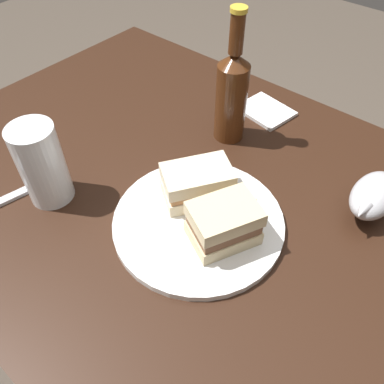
{
  "coord_description": "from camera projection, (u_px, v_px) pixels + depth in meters",
  "views": [
    {
      "loc": [
        -0.33,
        0.38,
        1.29
      ],
      "look_at": [
        -0.04,
        0.03,
        0.8
      ],
      "focal_mm": 36.5,
      "sensor_mm": 36.0,
      "label": 1
    }
  ],
  "objects": [
    {
      "name": "dining_table",
      "position": [
        188.0,
        288.0,
        1.0
      ],
      "size": [
        1.1,
        0.8,
        0.77
      ],
      "primitive_type": "cube",
      "color": "black",
      "rests_on": "ground"
    },
    {
      "name": "pint_glass",
      "position": [
        44.0,
        169.0,
        0.66
      ],
      "size": [
        0.08,
        0.08,
        0.15
      ],
      "color": "white",
      "rests_on": "dining_table"
    },
    {
      "name": "napkin",
      "position": [
        266.0,
        111.0,
        0.87
      ],
      "size": [
        0.12,
        0.11,
        0.01
      ],
      "primitive_type": "cube",
      "rotation": [
        0.0,
        0.0,
        -0.17
      ],
      "color": "white",
      "rests_on": "dining_table"
    },
    {
      "name": "ground_plane",
      "position": [
        189.0,
        346.0,
        1.28
      ],
      "size": [
        6.0,
        6.0,
        0.0
      ],
      "primitive_type": "plane",
      "color": "#4C4238"
    },
    {
      "name": "cider_bottle",
      "position": [
        232.0,
        93.0,
        0.75
      ],
      "size": [
        0.06,
        0.06,
        0.26
      ],
      "color": "#47230F",
      "rests_on": "dining_table"
    },
    {
      "name": "potato_wedge_back",
      "position": [
        221.0,
        212.0,
        0.65
      ],
      "size": [
        0.03,
        0.06,
        0.02
      ],
      "primitive_type": "cube",
      "rotation": [
        0.0,
        0.0,
        4.4
      ],
      "color": "#B77F33",
      "rests_on": "plate"
    },
    {
      "name": "potato_wedge_middle",
      "position": [
        246.0,
        206.0,
        0.66
      ],
      "size": [
        0.04,
        0.04,
        0.02
      ],
      "primitive_type": "cube",
      "rotation": [
        0.0,
        0.0,
        3.74
      ],
      "color": "gold",
      "rests_on": "plate"
    },
    {
      "name": "gravy_boat",
      "position": [
        374.0,
        196.0,
        0.65
      ],
      "size": [
        0.07,
        0.13,
        0.07
      ],
      "color": "#B7B7BC",
      "rests_on": "dining_table"
    },
    {
      "name": "potato_wedge_left_edge",
      "position": [
        237.0,
        230.0,
        0.62
      ],
      "size": [
        0.05,
        0.04,
        0.02
      ],
      "primitive_type": "cube",
      "rotation": [
        0.0,
        0.0,
        3.78
      ],
      "color": "#AD702D",
      "rests_on": "plate"
    },
    {
      "name": "sandwich_half_left",
      "position": [
        224.0,
        223.0,
        0.6
      ],
      "size": [
        0.11,
        0.12,
        0.07
      ],
      "color": "beige",
      "rests_on": "plate"
    },
    {
      "name": "plate",
      "position": [
        198.0,
        222.0,
        0.65
      ],
      "size": [
        0.29,
        0.29,
        0.01
      ],
      "primitive_type": "cylinder",
      "color": "white",
      "rests_on": "dining_table"
    },
    {
      "name": "potato_wedge_front",
      "position": [
        241.0,
        218.0,
        0.64
      ],
      "size": [
        0.02,
        0.05,
        0.02
      ],
      "primitive_type": "cube",
      "rotation": [
        0.0,
        0.0,
        1.69
      ],
      "color": "gold",
      "rests_on": "plate"
    },
    {
      "name": "sandwich_half_right",
      "position": [
        197.0,
        183.0,
        0.66
      ],
      "size": [
        0.12,
        0.14,
        0.06
      ],
      "color": "beige",
      "rests_on": "plate"
    }
  ]
}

